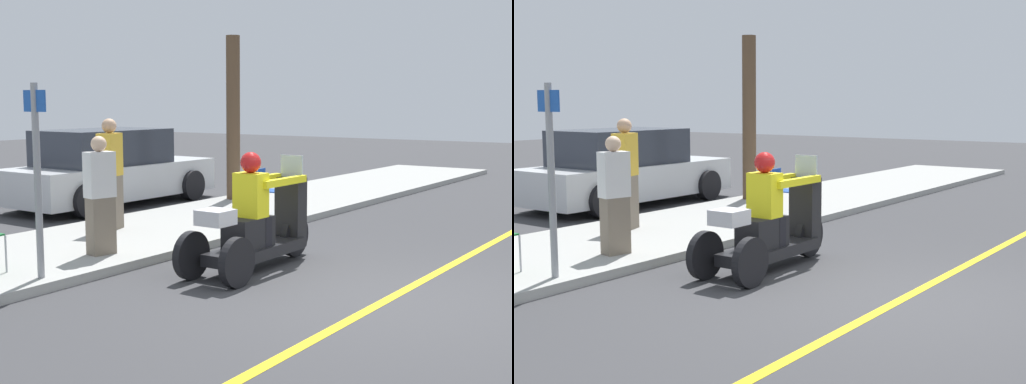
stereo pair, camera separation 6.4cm
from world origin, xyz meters
TOP-DOWN VIEW (x-y plane):
  - ground_plane at (0.00, 0.00)m, footprint 60.00×60.00m
  - lane_stripe at (0.35, 0.00)m, footprint 24.00×0.12m
  - sidewalk_strip at (0.00, 4.60)m, footprint 28.00×2.80m
  - motorcycle_trike at (0.36, 1.96)m, footprint 2.37×0.77m
  - spectator_near_curb at (-0.52, 3.83)m, footprint 0.41×0.30m
  - spectator_with_child at (0.85, 5.08)m, footprint 0.47×0.36m
  - folding_chair_curbside at (3.32, 3.82)m, footprint 0.53×0.53m
  - parked_car_lot_center at (3.23, 7.60)m, footprint 4.56×1.96m
  - tree_trunk at (4.74, 5.58)m, footprint 0.28×0.28m
  - street_sign at (-1.80, 3.45)m, footprint 0.08×0.36m

SIDE VIEW (x-z plane):
  - ground_plane at x=0.00m, z-range 0.00..0.00m
  - lane_stripe at x=0.35m, z-range 0.00..0.01m
  - sidewalk_strip at x=0.00m, z-range 0.00..0.12m
  - motorcycle_trike at x=0.36m, z-range -0.22..1.28m
  - folding_chair_curbside at x=3.32m, z-range 0.21..1.03m
  - parked_car_lot_center at x=3.23m, z-range -0.05..1.50m
  - spectator_near_curb at x=-0.52m, z-range 0.09..1.64m
  - spectator_with_child at x=0.85m, z-range 0.09..1.82m
  - street_sign at x=-1.80m, z-range 0.22..2.42m
  - tree_trunk at x=4.74m, z-range 0.12..3.42m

